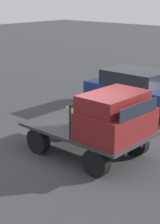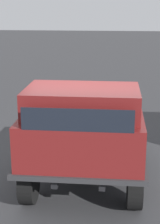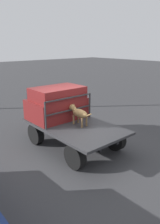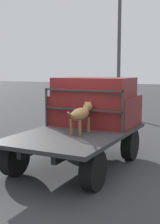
% 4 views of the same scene
% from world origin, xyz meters
% --- Properties ---
extents(ground_plane, '(80.00, 80.00, 0.00)m').
position_xyz_m(ground_plane, '(0.00, 0.00, 0.00)').
color(ground_plane, '#38383A').
extents(flatbed_truck, '(3.50, 2.08, 0.80)m').
position_xyz_m(flatbed_truck, '(0.00, 0.00, 0.58)').
color(flatbed_truck, black).
rests_on(flatbed_truck, ground).
extents(truck_cab, '(1.37, 1.96, 1.16)m').
position_xyz_m(truck_cab, '(0.98, 0.00, 1.35)').
color(truck_cab, maroon).
rests_on(truck_cab, flatbed_truck).
extents(truck_headboard, '(0.04, 1.96, 0.92)m').
position_xyz_m(truck_headboard, '(0.26, 0.00, 1.41)').
color(truck_headboard, '#2D2D30').
rests_on(truck_headboard, flatbed_truck).
extents(dog, '(1.09, 0.27, 0.68)m').
position_xyz_m(dog, '(-0.06, -0.14, 1.22)').
color(dog, brown).
rests_on(dog, flatbed_truck).
extents(parked_sedan, '(4.12, 1.77, 1.58)m').
position_xyz_m(parked_sedan, '(-1.28, 4.44, 0.80)').
color(parked_sedan, black).
rests_on(parked_sedan, ground).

